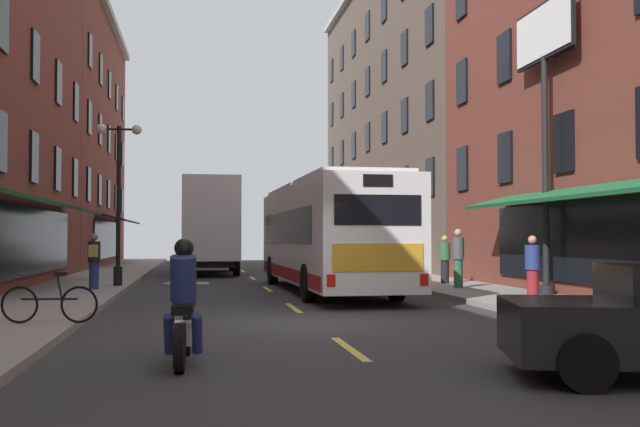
# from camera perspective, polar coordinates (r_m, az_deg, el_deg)

# --- Properties ---
(ground_plane) EXTENTS (34.80, 80.00, 0.10)m
(ground_plane) POSITION_cam_1_polar(r_m,az_deg,el_deg) (14.72, -0.53, -8.57)
(ground_plane) COLOR #333335
(lane_centre_dashes) EXTENTS (0.14, 73.90, 0.01)m
(lane_centre_dashes) POSITION_cam_1_polar(r_m,az_deg,el_deg) (14.47, -0.37, -8.47)
(lane_centre_dashes) COLOR #DBCC4C
(lane_centre_dashes) RESTS_ON ground
(sidewalk_right) EXTENTS (3.00, 80.00, 0.14)m
(sidewalk_right) POSITION_cam_1_polar(r_m,az_deg,el_deg) (16.67, 20.11, -7.26)
(sidewalk_right) COLOR gray
(sidewalk_right) RESTS_ON ground
(billboard_sign) EXTENTS (0.40, 3.27, 7.93)m
(billboard_sign) POSITION_cam_1_polar(r_m,az_deg,el_deg) (21.42, 16.90, 10.72)
(billboard_sign) COLOR black
(billboard_sign) RESTS_ON sidewalk_right
(transit_bus) EXTENTS (2.84, 12.12, 3.34)m
(transit_bus) POSITION_cam_1_polar(r_m,az_deg,el_deg) (22.84, 0.49, -1.66)
(transit_bus) COLOR white
(transit_bus) RESTS_ON ground
(box_truck) EXTENTS (2.51, 8.04, 4.24)m
(box_truck) POSITION_cam_1_polar(r_m,az_deg,el_deg) (34.03, -8.43, -1.00)
(box_truck) COLOR #B21E19
(box_truck) RESTS_ON ground
(sedan_mid) EXTENTS (2.04, 4.72, 1.36)m
(sedan_mid) POSITION_cam_1_polar(r_m,az_deg,el_deg) (43.68, -8.57, -3.11)
(sedan_mid) COLOR silver
(sedan_mid) RESTS_ON ground
(motorcycle_rider) EXTENTS (0.62, 2.07, 1.66)m
(motorcycle_rider) POSITION_cam_1_polar(r_m,az_deg,el_deg) (10.05, -10.46, -7.32)
(motorcycle_rider) COLOR black
(motorcycle_rider) RESTS_ON ground
(bicycle_near) EXTENTS (1.71, 0.48, 0.91)m
(bicycle_near) POSITION_cam_1_polar(r_m,az_deg,el_deg) (14.16, -20.10, -6.48)
(bicycle_near) COLOR black
(bicycle_near) RESTS_ON sidewalk_left
(pedestrian_near) EXTENTS (0.36, 0.50, 1.65)m
(pedestrian_near) POSITION_cam_1_polar(r_m,az_deg,el_deg) (22.89, -17.01, -3.43)
(pedestrian_near) COLOR navy
(pedestrian_near) RESTS_ON sidewalk_left
(pedestrian_mid) EXTENTS (0.36, 0.36, 1.58)m
(pedestrian_mid) POSITION_cam_1_polar(r_m,az_deg,el_deg) (18.53, 16.06, -4.04)
(pedestrian_mid) COLOR maroon
(pedestrian_mid) RESTS_ON sidewalk_right
(pedestrian_far) EXTENTS (0.36, 0.36, 1.79)m
(pedestrian_far) POSITION_cam_1_polar(r_m,az_deg,el_deg) (22.98, 10.60, -3.34)
(pedestrian_far) COLOR #33663F
(pedestrian_far) RESTS_ON sidewalk_right
(pedestrian_rear) EXTENTS (0.36, 0.36, 1.59)m
(pedestrian_rear) POSITION_cam_1_polar(r_m,az_deg,el_deg) (25.15, 9.60, -3.47)
(pedestrian_rear) COLOR black
(pedestrian_rear) RESTS_ON sidewalk_right
(street_lamp_twin) EXTENTS (1.42, 0.32, 5.16)m
(street_lamp_twin) POSITION_cam_1_polar(r_m,az_deg,el_deg) (24.47, -15.25, 1.32)
(street_lamp_twin) COLOR black
(street_lamp_twin) RESTS_ON sidewalk_left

